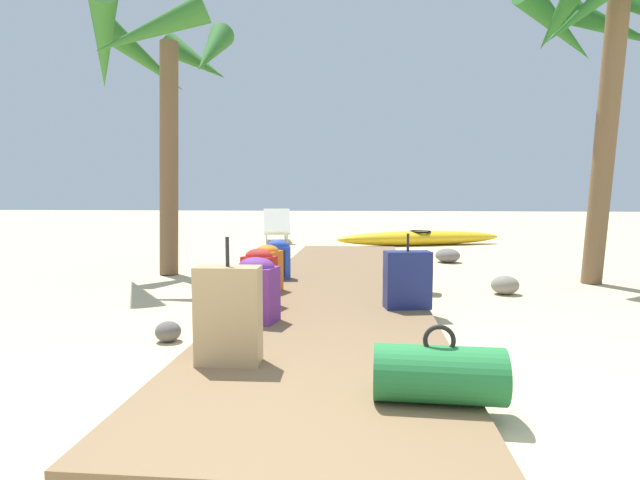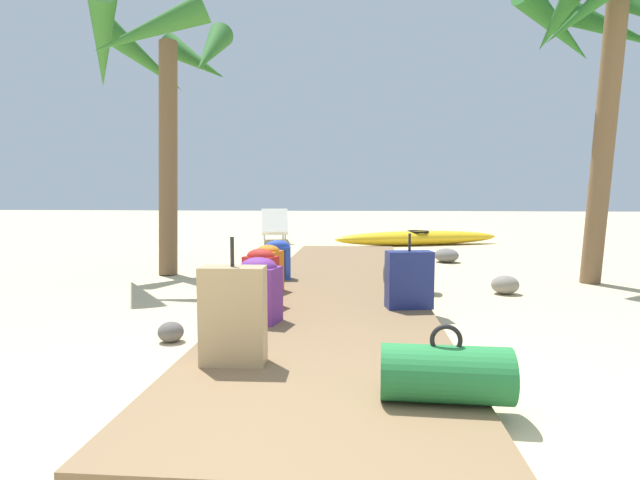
# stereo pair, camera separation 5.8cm
# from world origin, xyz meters

# --- Properties ---
(ground_plane) EXTENTS (60.00, 60.00, 0.00)m
(ground_plane) POSITION_xyz_m (0.00, 3.43, 0.00)
(ground_plane) COLOR #CCB789
(boardwalk) EXTENTS (1.82, 8.57, 0.08)m
(boardwalk) POSITION_xyz_m (0.00, 4.29, 0.04)
(boardwalk) COLOR brown
(boardwalk) RESTS_ON ground
(backpack_orange) EXTENTS (0.33, 0.31, 0.51)m
(backpack_orange) POSITION_xyz_m (-0.76, 3.66, 0.35)
(backpack_orange) COLOR orange
(backpack_orange) RESTS_ON boardwalk
(suitcase_navy) EXTENTS (0.45, 0.27, 0.70)m
(suitcase_navy) POSITION_xyz_m (0.71, 2.93, 0.35)
(suitcase_navy) COLOR navy
(suitcase_navy) RESTS_ON boardwalk
(backpack_red) EXTENTS (0.35, 0.28, 0.55)m
(backpack_red) POSITION_xyz_m (-0.69, 2.92, 0.37)
(backpack_red) COLOR red
(backpack_red) RESTS_ON boardwalk
(backpack_blue) EXTENTS (0.34, 0.24, 0.49)m
(backpack_blue) POSITION_xyz_m (-0.78, 4.43, 0.34)
(backpack_blue) COLOR #2847B7
(backpack_blue) RESTS_ON boardwalk
(backpack_purple) EXTENTS (0.37, 0.32, 0.54)m
(backpack_purple) POSITION_xyz_m (-0.58, 2.30, 0.37)
(backpack_purple) COLOR #6B2D84
(backpack_purple) RESTS_ON boardwalk
(suitcase_tan) EXTENTS (0.41, 0.20, 0.80)m
(suitcase_tan) POSITION_xyz_m (-0.54, 1.27, 0.39)
(suitcase_tan) COLOR tan
(suitcase_tan) RESTS_ON boardwalk
(duffel_bag_green) EXTENTS (0.67, 0.32, 0.40)m
(duffel_bag_green) POSITION_xyz_m (0.69, 0.79, 0.23)
(duffel_bag_green) COLOR #237538
(duffel_bag_green) RESTS_ON boardwalk
(duffel_bag_olive) EXTENTS (0.59, 0.41, 0.41)m
(duffel_bag_olive) POSITION_xyz_m (0.81, 4.11, 0.23)
(duffel_bag_olive) COLOR olive
(duffel_bag_olive) RESTS_ON boardwalk
(palm_tree_near_left) EXTENTS (2.12, 2.22, 3.70)m
(palm_tree_near_left) POSITION_xyz_m (-2.53, 5.19, 2.84)
(palm_tree_near_left) COLOR brown
(palm_tree_near_left) RESTS_ON ground
(palm_tree_far_right) EXTENTS (2.09, 2.26, 3.86)m
(palm_tree_far_right) POSITION_xyz_m (3.18, 4.77, 3.04)
(palm_tree_far_right) COLOR brown
(palm_tree_far_right) RESTS_ON ground
(lounge_chair) EXTENTS (0.89, 1.60, 0.81)m
(lounge_chair) POSITION_xyz_m (-1.80, 10.10, 0.33)
(lounge_chair) COLOR white
(lounge_chair) RESTS_ON ground
(kayak) EXTENTS (3.86, 1.70, 0.33)m
(kayak) POSITION_xyz_m (1.55, 9.66, 0.16)
(kayak) COLOR gold
(kayak) RESTS_ON ground
(rock_left_mid) EXTENTS (0.20, 0.19, 0.16)m
(rock_left_mid) POSITION_xyz_m (-1.21, 1.95, 0.08)
(rock_left_mid) COLOR #5B5651
(rock_left_mid) RESTS_ON ground
(rock_right_near) EXTENTS (0.52, 0.53, 0.24)m
(rock_right_near) POSITION_xyz_m (1.70, 6.79, 0.12)
(rock_right_near) COLOR slate
(rock_right_near) RESTS_ON ground
(rock_right_far) EXTENTS (0.34, 0.30, 0.22)m
(rock_right_far) POSITION_xyz_m (1.91, 4.08, 0.11)
(rock_right_far) COLOR gray
(rock_right_far) RESTS_ON ground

